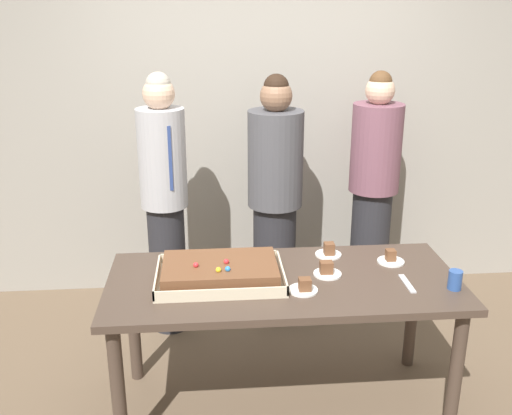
# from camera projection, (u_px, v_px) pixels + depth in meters

# --- Properties ---
(ground_plane) EXTENTS (12.00, 12.00, 0.00)m
(ground_plane) POSITION_uv_depth(u_px,v_px,m) (281.00, 404.00, 3.33)
(ground_plane) COLOR brown
(interior_back_panel) EXTENTS (8.00, 0.12, 3.00)m
(interior_back_panel) POSITION_uv_depth(u_px,v_px,m) (258.00, 96.00, 4.34)
(interior_back_panel) COLOR #9E998E
(interior_back_panel) RESTS_ON ground_plane
(party_table) EXTENTS (1.85, 0.82, 0.79)m
(party_table) POSITION_uv_depth(u_px,v_px,m) (283.00, 296.00, 3.10)
(party_table) COLOR #47382D
(party_table) RESTS_ON ground_plane
(sheet_cake) EXTENTS (0.66, 0.45, 0.12)m
(sheet_cake) POSITION_uv_depth(u_px,v_px,m) (220.00, 272.00, 3.04)
(sheet_cake) COLOR beige
(sheet_cake) RESTS_ON party_table
(plated_slice_near_left) EXTENTS (0.15, 0.15, 0.08)m
(plated_slice_near_left) POSITION_uv_depth(u_px,v_px,m) (329.00, 252.00, 3.35)
(plated_slice_near_left) COLOR white
(plated_slice_near_left) RESTS_ON party_table
(plated_slice_near_right) EXTENTS (0.15, 0.15, 0.08)m
(plated_slice_near_right) POSITION_uv_depth(u_px,v_px,m) (327.00, 271.00, 3.11)
(plated_slice_near_right) COLOR white
(plated_slice_near_right) RESTS_ON party_table
(plated_slice_far_left) EXTENTS (0.15, 0.15, 0.07)m
(plated_slice_far_left) POSITION_uv_depth(u_px,v_px,m) (391.00, 259.00, 3.26)
(plated_slice_far_left) COLOR white
(plated_slice_far_left) RESTS_ON party_table
(plated_slice_far_right) EXTENTS (0.15, 0.15, 0.07)m
(plated_slice_far_right) POSITION_uv_depth(u_px,v_px,m) (304.00, 287.00, 2.93)
(plated_slice_far_right) COLOR white
(plated_slice_far_right) RESTS_ON party_table
(drink_cup_nearest) EXTENTS (0.07, 0.07, 0.10)m
(drink_cup_nearest) POSITION_uv_depth(u_px,v_px,m) (455.00, 280.00, 2.95)
(drink_cup_nearest) COLOR #2D5199
(drink_cup_nearest) RESTS_ON party_table
(cake_server_utensil) EXTENTS (0.03, 0.20, 0.01)m
(cake_server_utensil) POSITION_uv_depth(u_px,v_px,m) (407.00, 284.00, 3.01)
(cake_server_utensil) COLOR silver
(cake_server_utensil) RESTS_ON party_table
(person_serving_front) EXTENTS (0.31, 0.31, 1.76)m
(person_serving_front) POSITION_uv_depth(u_px,v_px,m) (165.00, 201.00, 3.83)
(person_serving_front) COLOR #28282D
(person_serving_front) RESTS_ON ground_plane
(person_green_shirt_behind) EXTENTS (0.35, 0.35, 1.73)m
(person_green_shirt_behind) POSITION_uv_depth(u_px,v_px,m) (373.00, 190.00, 4.17)
(person_green_shirt_behind) COLOR #28282D
(person_green_shirt_behind) RESTS_ON ground_plane
(person_striped_tie_right) EXTENTS (0.37, 0.37, 1.73)m
(person_striped_tie_right) POSITION_uv_depth(u_px,v_px,m) (275.00, 199.00, 3.99)
(person_striped_tie_right) COLOR #28282D
(person_striped_tie_right) RESTS_ON ground_plane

